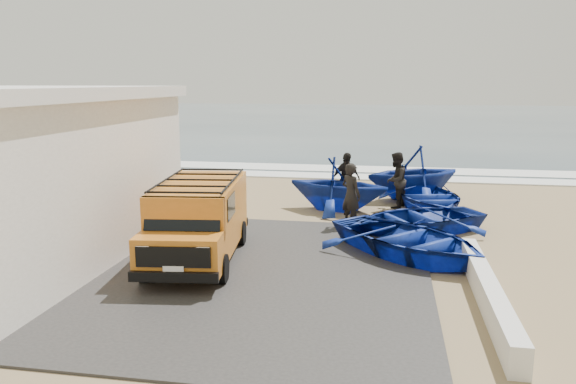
{
  "coord_description": "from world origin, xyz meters",
  "views": [
    {
      "loc": [
        2.93,
        -14.19,
        4.41
      ],
      "look_at": [
        0.05,
        1.92,
        1.2
      ],
      "focal_mm": 35.0,
      "sensor_mm": 36.0,
      "label": 1
    }
  ],
  "objects_px": {
    "fisherman_front": "(351,195)",
    "fisherman_back": "(346,179)",
    "boat_near_left": "(407,239)",
    "fisherman_middle": "(396,180)",
    "boat_mid_right": "(429,197)",
    "parapet": "(487,292)",
    "van": "(199,218)",
    "boat_mid_left": "(338,184)",
    "boat_near_right": "(417,218)",
    "boat_far_left": "(413,173)"
  },
  "relations": [
    {
      "from": "fisherman_front",
      "to": "fisherman_back",
      "type": "relative_size",
      "value": 1.02
    },
    {
      "from": "boat_near_left",
      "to": "fisherman_back",
      "type": "xyz_separation_m",
      "value": [
        -2.02,
        5.84,
        0.5
      ]
    },
    {
      "from": "fisherman_middle",
      "to": "fisherman_back",
      "type": "height_order",
      "value": "fisherman_middle"
    },
    {
      "from": "boat_near_left",
      "to": "boat_mid_right",
      "type": "relative_size",
      "value": 1.08
    },
    {
      "from": "parapet",
      "to": "fisherman_middle",
      "type": "height_order",
      "value": "fisherman_middle"
    },
    {
      "from": "boat_mid_right",
      "to": "fisherman_middle",
      "type": "height_order",
      "value": "fisherman_middle"
    },
    {
      "from": "van",
      "to": "fisherman_middle",
      "type": "relative_size",
      "value": 2.49
    },
    {
      "from": "van",
      "to": "boat_mid_left",
      "type": "xyz_separation_m",
      "value": [
        2.92,
        6.2,
        -0.17
      ]
    },
    {
      "from": "boat_mid_right",
      "to": "fisherman_back",
      "type": "bearing_deg",
      "value": 164.09
    },
    {
      "from": "boat_mid_left",
      "to": "fisherman_front",
      "type": "bearing_deg",
      "value": -150.25
    },
    {
      "from": "boat_near_right",
      "to": "fisherman_middle",
      "type": "height_order",
      "value": "fisherman_middle"
    },
    {
      "from": "boat_mid_right",
      "to": "boat_near_left",
      "type": "bearing_deg",
      "value": -111.35
    },
    {
      "from": "boat_near_left",
      "to": "fisherman_front",
      "type": "relative_size",
      "value": 2.29
    },
    {
      "from": "parapet",
      "to": "boat_near_right",
      "type": "distance_m",
      "value": 5.6
    },
    {
      "from": "boat_near_right",
      "to": "fisherman_front",
      "type": "bearing_deg",
      "value": -129.48
    },
    {
      "from": "boat_near_left",
      "to": "boat_far_left",
      "type": "distance_m",
      "value": 7.47
    },
    {
      "from": "fisherman_middle",
      "to": "boat_near_left",
      "type": "bearing_deg",
      "value": 23.34
    },
    {
      "from": "parapet",
      "to": "boat_mid_right",
      "type": "relative_size",
      "value": 1.42
    },
    {
      "from": "van",
      "to": "fisherman_back",
      "type": "bearing_deg",
      "value": 59.14
    },
    {
      "from": "boat_far_left",
      "to": "boat_near_right",
      "type": "bearing_deg",
      "value": -32.12
    },
    {
      "from": "parapet",
      "to": "boat_far_left",
      "type": "xyz_separation_m",
      "value": [
        -1.08,
        10.41,
        0.75
      ]
    },
    {
      "from": "boat_near_right",
      "to": "fisherman_back",
      "type": "distance_m",
      "value": 4.13
    },
    {
      "from": "van",
      "to": "boat_near_left",
      "type": "distance_m",
      "value": 5.33
    },
    {
      "from": "boat_mid_right",
      "to": "boat_far_left",
      "type": "distance_m",
      "value": 1.93
    },
    {
      "from": "parapet",
      "to": "fisherman_back",
      "type": "bearing_deg",
      "value": 111.75
    },
    {
      "from": "boat_near_left",
      "to": "fisherman_middle",
      "type": "height_order",
      "value": "fisherman_middle"
    },
    {
      "from": "boat_near_right",
      "to": "boat_mid_left",
      "type": "xyz_separation_m",
      "value": [
        -2.59,
        2.48,
        0.51
      ]
    },
    {
      "from": "boat_near_right",
      "to": "fisherman_front",
      "type": "xyz_separation_m",
      "value": [
        -2.0,
        0.36,
        0.57
      ]
    },
    {
      "from": "boat_mid_left",
      "to": "boat_far_left",
      "type": "xyz_separation_m",
      "value": [
        2.64,
        2.44,
        0.1
      ]
    },
    {
      "from": "boat_mid_right",
      "to": "fisherman_back",
      "type": "height_order",
      "value": "fisherman_back"
    },
    {
      "from": "boat_near_right",
      "to": "fisherman_middle",
      "type": "bearing_deg",
      "value": 161.19
    },
    {
      "from": "parapet",
      "to": "fisherman_back",
      "type": "height_order",
      "value": "fisherman_back"
    },
    {
      "from": "parapet",
      "to": "boat_near_right",
      "type": "xyz_separation_m",
      "value": [
        -1.14,
        5.48,
        0.15
      ]
    },
    {
      "from": "fisherman_front",
      "to": "boat_mid_left",
      "type": "bearing_deg",
      "value": -34.32
    },
    {
      "from": "van",
      "to": "fisherman_front",
      "type": "distance_m",
      "value": 5.38
    },
    {
      "from": "parapet",
      "to": "fisherman_middle",
      "type": "bearing_deg",
      "value": 101.24
    },
    {
      "from": "fisherman_middle",
      "to": "boat_far_left",
      "type": "bearing_deg",
      "value": 178.63
    },
    {
      "from": "parapet",
      "to": "boat_far_left",
      "type": "height_order",
      "value": "boat_far_left"
    },
    {
      "from": "fisherman_front",
      "to": "boat_near_right",
      "type": "bearing_deg",
      "value": -149.99
    },
    {
      "from": "boat_near_right",
      "to": "boat_mid_right",
      "type": "xyz_separation_m",
      "value": [
        0.54,
        3.15,
        0.01
      ]
    },
    {
      "from": "van",
      "to": "boat_mid_left",
      "type": "distance_m",
      "value": 6.85
    },
    {
      "from": "fisherman_middle",
      "to": "fisherman_back",
      "type": "distance_m",
      "value": 1.77
    },
    {
      "from": "boat_near_right",
      "to": "fisherman_middle",
      "type": "relative_size",
      "value": 2.07
    },
    {
      "from": "boat_mid_right",
      "to": "fisherman_back",
      "type": "distance_m",
      "value": 2.97
    },
    {
      "from": "boat_near_left",
      "to": "van",
      "type": "bearing_deg",
      "value": 147.27
    },
    {
      "from": "fisherman_front",
      "to": "fisherman_back",
      "type": "xyz_separation_m",
      "value": [
        -0.38,
        2.97,
        -0.02
      ]
    },
    {
      "from": "fisherman_back",
      "to": "boat_near_left",
      "type": "bearing_deg",
      "value": -104.6
    },
    {
      "from": "parapet",
      "to": "boat_far_left",
      "type": "bearing_deg",
      "value": 95.93
    },
    {
      "from": "boat_near_right",
      "to": "boat_far_left",
      "type": "xyz_separation_m",
      "value": [
        0.06,
        4.93,
        0.6
      ]
    },
    {
      "from": "boat_mid_right",
      "to": "fisherman_front",
      "type": "distance_m",
      "value": 3.82
    }
  ]
}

